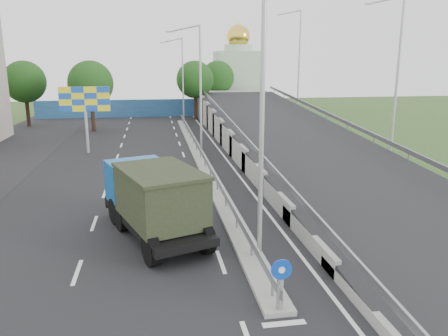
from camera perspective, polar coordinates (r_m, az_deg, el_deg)
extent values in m
cube|color=black|center=(30.13, -7.93, -0.77)|extent=(26.00, 90.00, 0.04)
cube|color=gray|center=(34.18, -3.09, 1.26)|extent=(1.00, 44.00, 0.20)
cube|color=gray|center=(37.13, 16.17, 5.27)|extent=(0.10, 50.00, 0.32)
cube|color=gray|center=(34.17, 1.55, 5.11)|extent=(0.10, 50.00, 0.32)
cube|color=gray|center=(34.04, -3.10, 2.32)|extent=(0.08, 44.00, 0.32)
cylinder|color=gray|center=(34.09, -3.10, 1.91)|extent=(0.09, 0.09, 0.60)
cylinder|color=black|center=(13.67, 7.32, -15.68)|extent=(0.20, 0.20, 1.20)
cylinder|color=#0C3FBF|center=(13.25, 7.52, -13.02)|extent=(0.64, 0.05, 0.64)
cylinder|color=white|center=(13.23, 7.56, -13.07)|extent=(0.20, 0.03, 0.20)
cylinder|color=#B2B5B7|center=(15.83, 4.95, 5.38)|extent=(0.18, 0.18, 10.00)
cylinder|color=#B2B5B7|center=(35.46, -3.06, 10.04)|extent=(0.18, 0.18, 10.00)
cylinder|color=#B2B5B7|center=(35.36, -5.20, 17.70)|extent=(2.57, 0.12, 0.66)
cube|color=#B2B5B7|center=(35.28, -7.22, 17.25)|extent=(0.50, 0.18, 0.12)
cylinder|color=#B2B5B7|center=(55.36, -5.38, 11.34)|extent=(0.18, 0.18, 10.00)
cylinder|color=#B2B5B7|center=(55.30, -6.79, 16.23)|extent=(2.57, 0.12, 0.66)
cube|color=#B2B5B7|center=(55.24, -8.08, 15.93)|extent=(0.50, 0.18, 0.12)
cube|color=#224F7E|center=(61.50, -9.73, 7.71)|extent=(30.00, 0.50, 2.40)
cube|color=#B2CCAD|center=(70.56, 1.84, 11.34)|extent=(7.00, 7.00, 9.00)
cylinder|color=#B2CCAD|center=(70.52, 1.87, 15.40)|extent=(4.40, 4.40, 1.00)
sphere|color=gold|center=(70.59, 1.88, 16.78)|extent=(3.60, 3.60, 3.60)
cone|color=gold|center=(70.72, 1.90, 18.40)|extent=(0.30, 0.30, 1.20)
cylinder|color=#B2B5B7|center=(37.97, -17.48, 4.82)|extent=(0.24, 0.24, 4.00)
cube|color=yellow|center=(37.69, -17.76, 8.57)|extent=(4.00, 0.20, 2.00)
cylinder|color=black|center=(49.90, -16.77, 6.87)|extent=(0.44, 0.44, 4.00)
sphere|color=#113E11|center=(49.65, -17.02, 10.54)|extent=(4.80, 4.80, 4.80)
cylinder|color=black|center=(57.71, -3.75, 8.28)|extent=(0.44, 0.44, 4.00)
sphere|color=#113E11|center=(57.49, -3.80, 11.46)|extent=(4.80, 4.80, 4.80)
cylinder|color=black|center=(56.34, -24.28, 6.97)|extent=(0.44, 0.44, 4.00)
sphere|color=#113E11|center=(56.12, -24.60, 10.21)|extent=(4.80, 4.80, 4.80)
cylinder|color=black|center=(65.12, -0.82, 8.93)|extent=(0.44, 0.44, 4.00)
sphere|color=#113E11|center=(64.93, -0.83, 11.75)|extent=(4.80, 4.80, 4.80)
cylinder|color=black|center=(21.29, -13.95, -5.49)|extent=(0.79, 1.31, 1.24)
cylinder|color=black|center=(21.92, -8.22, -4.65)|extent=(0.79, 1.31, 1.24)
cylinder|color=black|center=(20.36, -13.20, -6.34)|extent=(0.79, 1.31, 1.24)
cylinder|color=black|center=(21.01, -7.24, -5.44)|extent=(0.79, 1.31, 1.24)
cylinder|color=black|center=(16.83, -9.48, -10.53)|extent=(0.79, 1.31, 1.24)
cylinder|color=black|center=(17.62, -2.43, -9.21)|extent=(0.79, 1.31, 1.24)
cube|color=black|center=(19.39, -8.90, -6.63)|extent=(4.78, 7.48, 0.34)
cube|color=#0D498F|center=(21.46, -11.43, -1.56)|extent=(3.05, 2.57, 1.92)
cube|color=black|center=(22.14, -12.17, 0.24)|extent=(2.05, 0.78, 0.79)
cube|color=black|center=(22.68, -12.02, -3.89)|extent=(2.51, 1.02, 0.57)
cube|color=#242B1A|center=(18.38, -8.32, -3.66)|extent=(3.99, 4.96, 2.04)
cube|color=#242B1A|center=(18.09, -8.43, -0.41)|extent=(4.13, 5.10, 0.14)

